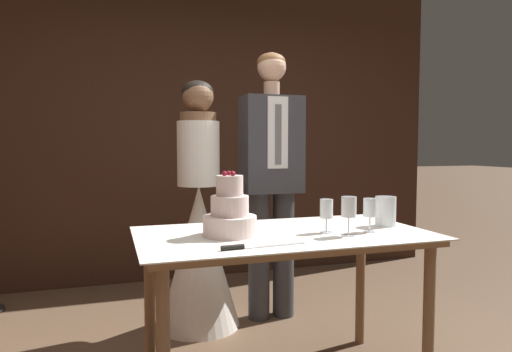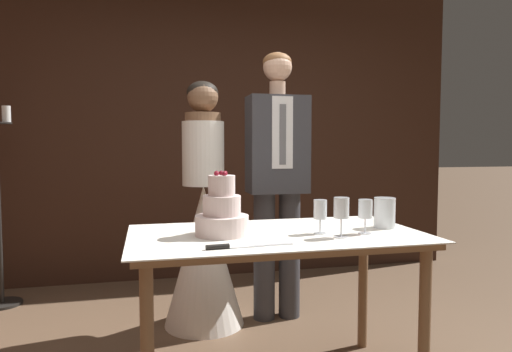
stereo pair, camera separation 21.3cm
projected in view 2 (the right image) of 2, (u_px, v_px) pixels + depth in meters
The scene contains 10 objects.
wall_back at pixel (213, 120), 4.24m from camera, with size 4.73×0.12×2.91m, color #382116.
cake_table at pixel (277, 251), 2.27m from camera, with size 1.45×0.81×0.78m.
tiered_cake at pixel (222, 214), 2.20m from camera, with size 0.26×0.26×0.31m.
cake_knife at pixel (233, 246), 1.93m from camera, with size 0.39×0.05×0.02m.
wine_glass_near at pixel (341, 210), 2.15m from camera, with size 0.07×0.07×0.19m.
wine_glass_middle at pixel (365, 211), 2.24m from camera, with size 0.07×0.07×0.17m.
wine_glass_far at pixel (320, 211), 2.24m from camera, with size 0.06×0.06×0.17m.
hurricane_candle at pixel (384, 213), 2.40m from camera, with size 0.11×0.11×0.16m.
bride at pixel (204, 236), 3.08m from camera, with size 0.54×0.54×1.64m.
groom at pixel (277, 173), 3.17m from camera, with size 0.41×0.25×1.85m.
Camera 2 is at (-0.60, -1.94, 1.22)m, focal length 32.00 mm.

